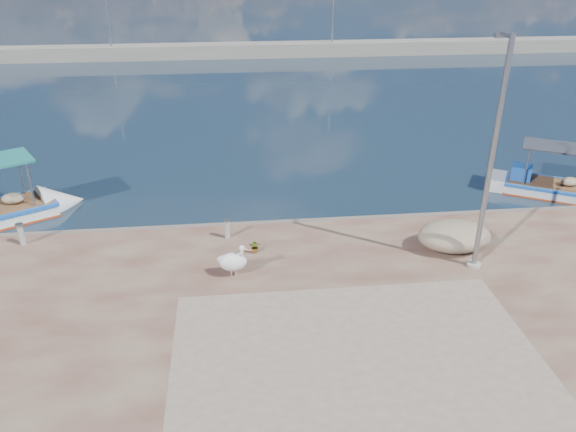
{
  "coord_description": "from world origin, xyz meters",
  "views": [
    {
      "loc": [
        -1.82,
        -13.07,
        9.65
      ],
      "look_at": [
        0.0,
        3.8,
        1.3
      ],
      "focal_mm": 35.0,
      "sensor_mm": 36.0,
      "label": 1
    }
  ],
  "objects_px": {
    "lamp_post": "(490,167)",
    "pelican": "(234,261)",
    "bollard_near": "(227,228)",
    "boat_right": "(550,190)"
  },
  "relations": [
    {
      "from": "lamp_post",
      "to": "pelican",
      "type": "bearing_deg",
      "value": 178.57
    },
    {
      "from": "pelican",
      "to": "bollard_near",
      "type": "height_order",
      "value": "pelican"
    },
    {
      "from": "pelican",
      "to": "lamp_post",
      "type": "bearing_deg",
      "value": 17.08
    },
    {
      "from": "pelican",
      "to": "bollard_near",
      "type": "distance_m",
      "value": 2.46
    },
    {
      "from": "boat_right",
      "to": "pelican",
      "type": "distance_m",
      "value": 14.64
    },
    {
      "from": "lamp_post",
      "to": "boat_right",
      "type": "bearing_deg",
      "value": 45.47
    },
    {
      "from": "boat_right",
      "to": "lamp_post",
      "type": "distance_m",
      "value": 9.19
    },
    {
      "from": "boat_right",
      "to": "lamp_post",
      "type": "bearing_deg",
      "value": -104.49
    },
    {
      "from": "boat_right",
      "to": "bollard_near",
      "type": "bearing_deg",
      "value": -135.94
    },
    {
      "from": "boat_right",
      "to": "bollard_near",
      "type": "distance_m",
      "value": 14.01
    }
  ]
}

